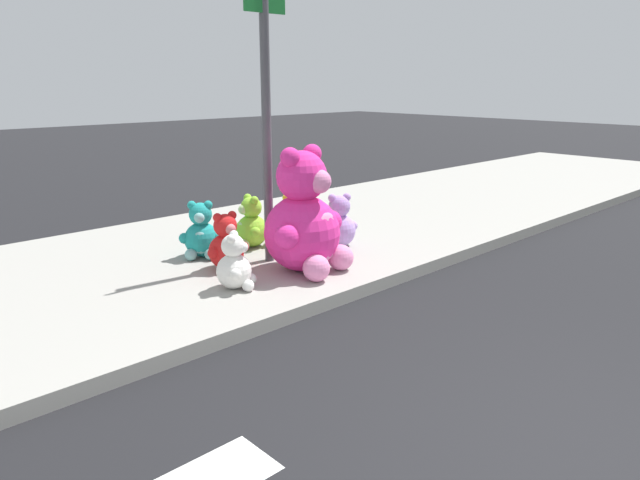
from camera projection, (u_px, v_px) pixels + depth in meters
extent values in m
cube|color=#9E9B93|center=(165.00, 268.00, 7.06)|extent=(28.00, 4.40, 0.15)
cylinder|color=#4C4C51|center=(267.00, 129.00, 6.71)|extent=(0.11, 0.11, 3.20)
cube|color=#19722D|center=(265.00, 4.00, 6.33)|extent=(0.56, 0.03, 0.18)
sphere|color=#F22D93|center=(302.00, 233.00, 6.66)|extent=(0.89, 0.89, 0.89)
ellipsoid|color=pink|center=(325.00, 237.00, 6.49)|extent=(0.52, 0.29, 0.58)
sphere|color=#F22D93|center=(302.00, 176.00, 6.49)|extent=(0.58, 0.58, 0.58)
sphere|color=pink|center=(319.00, 181.00, 6.36)|extent=(0.27, 0.27, 0.27)
sphere|color=#F22D93|center=(312.00, 154.00, 6.58)|extent=(0.22, 0.22, 0.22)
sphere|color=#F22D93|center=(330.00, 222.00, 6.92)|extent=(0.28, 0.28, 0.28)
sphere|color=pink|center=(341.00, 257.00, 6.72)|extent=(0.30, 0.30, 0.30)
sphere|color=#F22D93|center=(290.00, 157.00, 6.26)|extent=(0.22, 0.22, 0.22)
sphere|color=#F22D93|center=(287.00, 237.00, 6.25)|extent=(0.28, 0.28, 0.28)
sphere|color=pink|center=(316.00, 268.00, 6.34)|extent=(0.30, 0.30, 0.30)
sphere|color=#B28CD8|center=(339.00, 230.00, 7.67)|extent=(0.44, 0.44, 0.44)
ellipsoid|color=silver|center=(335.00, 227.00, 7.82)|extent=(0.26, 0.19, 0.29)
sphere|color=#B28CD8|center=(339.00, 206.00, 7.59)|extent=(0.29, 0.29, 0.29)
sphere|color=silver|center=(336.00, 206.00, 7.70)|extent=(0.13, 0.13, 0.13)
sphere|color=#B28CD8|center=(332.00, 198.00, 7.53)|extent=(0.11, 0.11, 0.11)
sphere|color=#B28CD8|center=(323.00, 228.00, 7.66)|extent=(0.14, 0.14, 0.14)
sphere|color=silver|center=(326.00, 238.00, 7.85)|extent=(0.15, 0.15, 0.15)
sphere|color=#B28CD8|center=(347.00, 197.00, 7.58)|extent=(0.11, 0.11, 0.11)
sphere|color=#B28CD8|center=(353.00, 226.00, 7.77)|extent=(0.14, 0.14, 0.14)
sphere|color=silver|center=(343.00, 237.00, 7.92)|extent=(0.15, 0.15, 0.15)
sphere|color=red|center=(226.00, 251.00, 6.76)|extent=(0.42, 0.42, 0.42)
ellipsoid|color=#DB7B7B|center=(233.00, 254.00, 6.65)|extent=(0.24, 0.11, 0.27)
sphere|color=red|center=(225.00, 226.00, 6.68)|extent=(0.27, 0.27, 0.27)
sphere|color=#DB7B7B|center=(230.00, 229.00, 6.60)|extent=(0.13, 0.13, 0.13)
sphere|color=red|center=(232.00, 215.00, 6.71)|extent=(0.10, 0.10, 0.10)
sphere|color=red|center=(243.00, 247.00, 6.83)|extent=(0.13, 0.13, 0.13)
sphere|color=#DB7B7B|center=(243.00, 264.00, 6.73)|extent=(0.14, 0.14, 0.14)
sphere|color=red|center=(217.00, 218.00, 6.59)|extent=(0.10, 0.10, 0.10)
sphere|color=red|center=(213.00, 253.00, 6.60)|extent=(0.13, 0.13, 0.13)
sphere|color=#DB7B7B|center=(226.00, 268.00, 6.60)|extent=(0.14, 0.14, 0.14)
sphere|color=teal|center=(202.00, 239.00, 7.24)|extent=(0.44, 0.44, 0.44)
ellipsoid|color=#7BBFBC|center=(200.00, 243.00, 7.09)|extent=(0.25, 0.22, 0.28)
sphere|color=teal|center=(200.00, 214.00, 7.16)|extent=(0.29, 0.29, 0.29)
sphere|color=#7BBFBC|center=(199.00, 218.00, 7.04)|extent=(0.13, 0.13, 0.13)
sphere|color=teal|center=(208.00, 205.00, 7.13)|extent=(0.11, 0.11, 0.11)
sphere|color=teal|center=(218.00, 238.00, 7.20)|extent=(0.14, 0.14, 0.14)
sphere|color=#7BBFBC|center=(211.00, 254.00, 7.11)|extent=(0.15, 0.15, 0.15)
sphere|color=teal|center=(192.00, 205.00, 7.12)|extent=(0.11, 0.11, 0.11)
sphere|color=teal|center=(184.00, 238.00, 7.17)|extent=(0.14, 0.14, 0.14)
sphere|color=#7BBFBC|center=(191.00, 255.00, 7.10)|extent=(0.15, 0.15, 0.15)
sphere|color=#8CD133|center=(252.00, 231.00, 7.68)|extent=(0.43, 0.43, 0.43)
ellipsoid|color=#B8DE87|center=(242.00, 232.00, 7.60)|extent=(0.13, 0.25, 0.28)
sphere|color=#8CD133|center=(251.00, 207.00, 7.59)|extent=(0.28, 0.28, 0.28)
sphere|color=#B8DE87|center=(243.00, 210.00, 7.54)|extent=(0.13, 0.13, 0.13)
sphere|color=#8CD133|center=(254.00, 200.00, 7.49)|extent=(0.11, 0.11, 0.11)
sphere|color=#8CD133|center=(255.00, 232.00, 7.48)|extent=(0.13, 0.13, 0.13)
sphere|color=#B8DE87|center=(244.00, 245.00, 7.53)|extent=(0.15, 0.15, 0.15)
sphere|color=#8CD133|center=(248.00, 198.00, 7.64)|extent=(0.11, 0.11, 0.11)
sphere|color=#8CD133|center=(241.00, 226.00, 7.80)|extent=(0.13, 0.13, 0.13)
sphere|color=#B8DE87|center=(236.00, 241.00, 7.71)|extent=(0.15, 0.15, 0.15)
sphere|color=yellow|center=(292.00, 227.00, 7.86)|extent=(0.42, 0.42, 0.42)
ellipsoid|color=#F0DB80|center=(285.00, 225.00, 7.97)|extent=(0.23, 0.10, 0.27)
sphere|color=yellow|center=(292.00, 205.00, 7.78)|extent=(0.28, 0.28, 0.28)
sphere|color=#F0DB80|center=(286.00, 205.00, 7.86)|extent=(0.13, 0.13, 0.13)
sphere|color=yellow|center=(286.00, 198.00, 7.68)|extent=(0.11, 0.11, 0.11)
sphere|color=yellow|center=(278.00, 227.00, 7.75)|extent=(0.13, 0.13, 0.13)
sphere|color=#F0DB80|center=(277.00, 236.00, 7.94)|extent=(0.14, 0.14, 0.14)
sphere|color=yellow|center=(297.00, 196.00, 7.81)|extent=(0.11, 0.11, 0.11)
sphere|color=yellow|center=(300.00, 222.00, 8.03)|extent=(0.13, 0.13, 0.13)
sphere|color=#F0DB80|center=(290.00, 233.00, 8.10)|extent=(0.14, 0.14, 0.14)
sphere|color=white|center=(234.00, 271.00, 6.13)|extent=(0.38, 0.38, 0.38)
ellipsoid|color=white|center=(247.00, 271.00, 6.13)|extent=(0.20, 0.21, 0.24)
sphere|color=white|center=(233.00, 246.00, 6.05)|extent=(0.25, 0.25, 0.25)
sphere|color=white|center=(243.00, 247.00, 6.06)|extent=(0.11, 0.11, 0.11)
sphere|color=white|center=(234.00, 235.00, 6.11)|extent=(0.09, 0.09, 0.09)
sphere|color=white|center=(241.00, 264.00, 6.29)|extent=(0.12, 0.12, 0.12)
sphere|color=white|center=(251.00, 279.00, 6.26)|extent=(0.13, 0.13, 0.13)
sphere|color=white|center=(231.00, 239.00, 5.94)|extent=(0.09, 0.09, 0.09)
sphere|color=white|center=(236.00, 274.00, 5.95)|extent=(0.12, 0.12, 0.12)
sphere|color=white|center=(248.00, 286.00, 6.06)|extent=(0.13, 0.13, 0.13)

